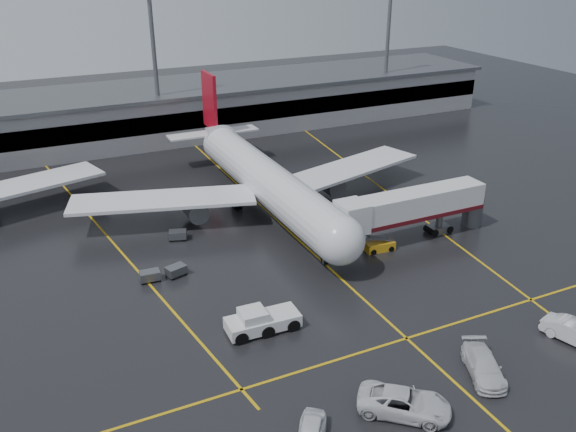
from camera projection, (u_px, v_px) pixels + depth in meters
name	position (u px, v px, depth m)	size (l,w,h in m)	color
ground	(296.00, 238.00, 71.05)	(220.00, 220.00, 0.00)	black
apron_line_centre	(296.00, 238.00, 71.05)	(0.25, 90.00, 0.02)	gold
apron_line_stop	(407.00, 338.00, 52.94)	(60.00, 0.25, 0.02)	gold
apron_line_left	(107.00, 236.00, 71.45)	(0.25, 70.00, 0.02)	gold
apron_line_right	(378.00, 185.00, 86.32)	(0.25, 70.00, 0.02)	gold
terminal	(179.00, 109.00, 108.72)	(122.00, 19.00, 8.60)	gray
light_mast_mid	(154.00, 59.00, 97.69)	(3.00, 1.20, 25.45)	#595B60
light_mast_right	(388.00, 41.00, 115.30)	(3.00, 1.20, 25.45)	#595B60
main_airliner	(263.00, 178.00, 77.30)	(48.80, 45.60, 14.10)	silver
jet_bridge	(412.00, 208.00, 69.14)	(19.90, 3.40, 6.05)	silver
pushback_tractor	(261.00, 321.00, 53.68)	(6.67, 3.04, 2.35)	silver
belt_loader	(380.00, 246.00, 67.93)	(3.45, 1.83, 2.11)	#C98D15
service_van_a	(404.00, 403.00, 44.18)	(3.14, 6.82, 1.89)	silver
service_van_b	(484.00, 366.00, 48.19)	(2.41, 5.93, 1.72)	silver
service_van_c	(576.00, 333.00, 52.10)	(1.99, 5.71, 1.88)	silver
baggage_cart_a	(176.00, 270.00, 62.70)	(2.29, 1.83, 1.12)	#595B60
baggage_cart_b	(150.00, 276.00, 61.71)	(2.09, 1.44, 1.12)	#595B60
baggage_cart_c	(178.00, 235.00, 70.37)	(2.31, 1.87, 1.12)	#595B60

